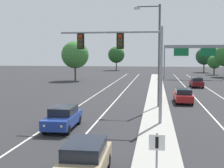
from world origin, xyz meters
TOP-DOWN VIEW (x-y plane):
  - median_island at (0.00, 18.00)m, footprint 2.40×110.00m
  - lane_stripe_oncoming_center at (-4.70, 25.00)m, footprint 0.14×100.00m
  - lane_stripe_receding_center at (4.70, 25.00)m, footprint 0.14×100.00m
  - edge_stripe_left at (-8.00, 25.00)m, footprint 0.14×100.00m
  - overhead_signal_mast at (-2.20, 15.51)m, footprint 7.73×0.44m
  - median_sign_post at (-0.06, 4.23)m, footprint 0.60×0.10m
  - street_lamp_median at (-0.07, 22.84)m, footprint 2.58×0.28m
  - car_oncoming_tan at (-3.08, 5.15)m, footprint 1.91×4.51m
  - car_oncoming_blue at (-6.65, 13.33)m, footprint 1.88×4.50m
  - car_receding_red at (2.87, 26.30)m, footprint 1.86×4.48m
  - car_receding_darkred at (6.47, 42.94)m, footprint 1.85×4.48m
  - highway_sign_gantry at (8.20, 60.53)m, footprint 13.28×0.42m
  - tree_far_left_c at (-13.63, 94.35)m, footprint 5.64×5.64m
  - tree_far_left_b at (-16.57, 52.44)m, footprint 5.61×5.61m
  - tree_far_right_a at (14.34, 86.53)m, footprint 5.12×5.12m
  - tree_far_right_b at (15.32, 75.72)m, footprint 3.59×3.59m

SIDE VIEW (x-z plane):
  - lane_stripe_oncoming_center at x=-4.70m, z-range 0.00..0.01m
  - lane_stripe_receding_center at x=4.70m, z-range 0.00..0.01m
  - edge_stripe_left at x=-8.00m, z-range 0.00..0.01m
  - median_island at x=0.00m, z-range 0.00..0.15m
  - car_oncoming_tan at x=-3.08m, z-range 0.03..1.61m
  - car_oncoming_blue at x=-6.65m, z-range 0.03..1.61m
  - car_receding_red at x=2.87m, z-range 0.03..1.61m
  - car_receding_darkred at x=6.47m, z-range 0.03..1.61m
  - median_sign_post at x=-0.06m, z-range 0.49..2.69m
  - tree_far_right_b at x=15.32m, z-range 0.79..5.98m
  - tree_far_right_a at x=14.34m, z-range 1.13..8.54m
  - tree_far_left_b at x=-16.57m, z-range 1.24..9.36m
  - overhead_signal_mast at x=-2.20m, z-range 1.73..8.93m
  - tree_far_left_c at x=-13.63m, z-range 1.25..9.42m
  - street_lamp_median at x=-0.07m, z-range 0.79..10.79m
  - highway_sign_gantry at x=8.20m, z-range 2.41..9.91m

